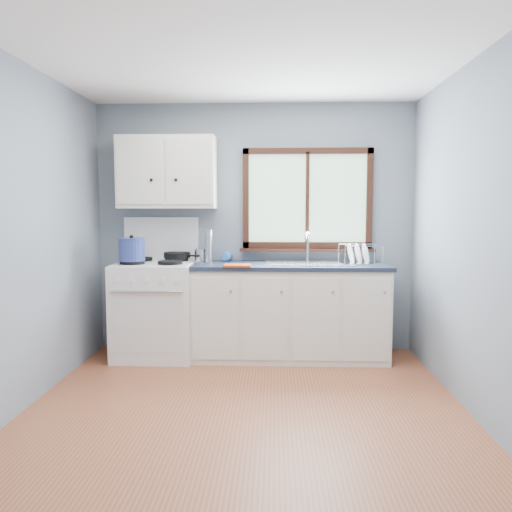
{
  "coord_description": "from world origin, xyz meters",
  "views": [
    {
      "loc": [
        0.21,
        -3.29,
        1.46
      ],
      "look_at": [
        0.05,
        0.9,
        1.05
      ],
      "focal_mm": 35.0,
      "sensor_mm": 36.0,
      "label": 1
    }
  ],
  "objects_px": {
    "base_cabinets": "(290,316)",
    "skillet": "(177,255)",
    "stockpot": "(132,249)",
    "utensil_crock": "(200,255)",
    "gas_range": "(156,307)",
    "thermos": "(209,246)",
    "dish_rack": "(359,258)",
    "sink": "(309,270)"
  },
  "relations": [
    {
      "from": "base_cabinets",
      "to": "skillet",
      "type": "distance_m",
      "value": 1.27
    },
    {
      "from": "stockpot",
      "to": "utensil_crock",
      "type": "height_order",
      "value": "utensil_crock"
    },
    {
      "from": "gas_range",
      "to": "thermos",
      "type": "bearing_deg",
      "value": 11.64
    },
    {
      "from": "dish_rack",
      "to": "sink",
      "type": "bearing_deg",
      "value": 176.2
    },
    {
      "from": "dish_rack",
      "to": "skillet",
      "type": "bearing_deg",
      "value": 170.69
    },
    {
      "from": "gas_range",
      "to": "utensil_crock",
      "type": "bearing_deg",
      "value": 16.13
    },
    {
      "from": "skillet",
      "to": "stockpot",
      "type": "bearing_deg",
      "value": -117.6
    },
    {
      "from": "gas_range",
      "to": "dish_rack",
      "type": "bearing_deg",
      "value": 0.85
    },
    {
      "from": "gas_range",
      "to": "sink",
      "type": "bearing_deg",
      "value": 0.71
    },
    {
      "from": "skillet",
      "to": "utensil_crock",
      "type": "height_order",
      "value": "utensil_crock"
    },
    {
      "from": "sink",
      "to": "thermos",
      "type": "distance_m",
      "value": 1.01
    },
    {
      "from": "utensil_crock",
      "to": "sink",
      "type": "bearing_deg",
      "value": -5.5
    },
    {
      "from": "gas_range",
      "to": "skillet",
      "type": "bearing_deg",
      "value": 41.07
    },
    {
      "from": "sink",
      "to": "skillet",
      "type": "xyz_separation_m",
      "value": [
        -1.3,
        0.14,
        0.13
      ]
    },
    {
      "from": "base_cabinets",
      "to": "thermos",
      "type": "xyz_separation_m",
      "value": [
        -0.8,
        0.09,
        0.67
      ]
    },
    {
      "from": "skillet",
      "to": "dish_rack",
      "type": "relative_size",
      "value": 1.04
    },
    {
      "from": "gas_range",
      "to": "thermos",
      "type": "height_order",
      "value": "gas_range"
    },
    {
      "from": "skillet",
      "to": "thermos",
      "type": "height_order",
      "value": "thermos"
    },
    {
      "from": "gas_range",
      "to": "thermos",
      "type": "distance_m",
      "value": 0.78
    },
    {
      "from": "gas_range",
      "to": "stockpot",
      "type": "relative_size",
      "value": 4.68
    },
    {
      "from": "gas_range",
      "to": "dish_rack",
      "type": "height_order",
      "value": "gas_range"
    },
    {
      "from": "skillet",
      "to": "utensil_crock",
      "type": "relative_size",
      "value": 1.25
    },
    {
      "from": "stockpot",
      "to": "sink",
      "type": "bearing_deg",
      "value": 5.85
    },
    {
      "from": "sink",
      "to": "utensil_crock",
      "type": "relative_size",
      "value": 2.51
    },
    {
      "from": "base_cabinets",
      "to": "dish_rack",
      "type": "height_order",
      "value": "dish_rack"
    },
    {
      "from": "gas_range",
      "to": "base_cabinets",
      "type": "height_order",
      "value": "gas_range"
    },
    {
      "from": "base_cabinets",
      "to": "stockpot",
      "type": "xyz_separation_m",
      "value": [
        -1.49,
        -0.17,
        0.66
      ]
    },
    {
      "from": "base_cabinets",
      "to": "utensil_crock",
      "type": "height_order",
      "value": "utensil_crock"
    },
    {
      "from": "stockpot",
      "to": "dish_rack",
      "type": "bearing_deg",
      "value": 4.83
    },
    {
      "from": "sink",
      "to": "stockpot",
      "type": "height_order",
      "value": "sink"
    },
    {
      "from": "skillet",
      "to": "thermos",
      "type": "xyz_separation_m",
      "value": [
        0.32,
        -0.06,
        0.1
      ]
    },
    {
      "from": "base_cabinets",
      "to": "sink",
      "type": "xyz_separation_m",
      "value": [
        0.18,
        -0.0,
        0.45
      ]
    },
    {
      "from": "gas_range",
      "to": "utensil_crock",
      "type": "height_order",
      "value": "gas_range"
    },
    {
      "from": "base_cabinets",
      "to": "sink",
      "type": "relative_size",
      "value": 2.2
    },
    {
      "from": "thermos",
      "to": "dish_rack",
      "type": "xyz_separation_m",
      "value": [
        1.46,
        -0.08,
        -0.11
      ]
    },
    {
      "from": "base_cabinets",
      "to": "utensil_crock",
      "type": "xyz_separation_m",
      "value": [
        -0.89,
        0.1,
        0.58
      ]
    },
    {
      "from": "utensil_crock",
      "to": "base_cabinets",
      "type": "bearing_deg",
      "value": -6.58
    },
    {
      "from": "base_cabinets",
      "to": "stockpot",
      "type": "distance_m",
      "value": 1.64
    },
    {
      "from": "base_cabinets",
      "to": "dish_rack",
      "type": "bearing_deg",
      "value": 0.91
    },
    {
      "from": "dish_rack",
      "to": "utensil_crock",
      "type": "bearing_deg",
      "value": 171.52
    },
    {
      "from": "gas_range",
      "to": "base_cabinets",
      "type": "distance_m",
      "value": 1.31
    },
    {
      "from": "gas_range",
      "to": "dish_rack",
      "type": "xyz_separation_m",
      "value": [
        1.97,
        0.03,
        0.48
      ]
    }
  ]
}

